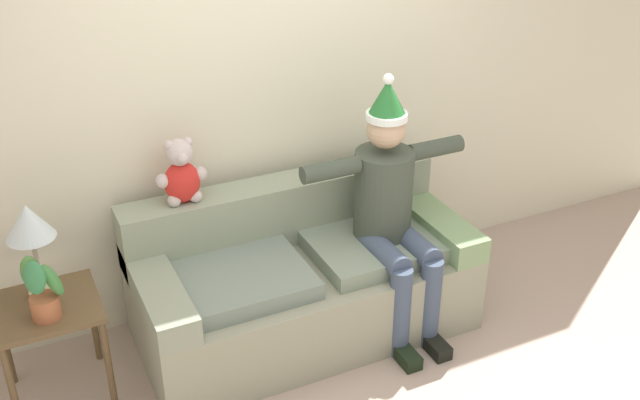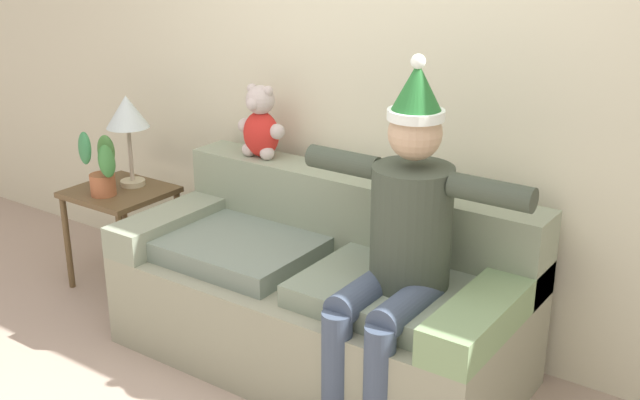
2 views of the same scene
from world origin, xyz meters
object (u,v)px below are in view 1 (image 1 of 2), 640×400
(teddy_bear, at_px, (181,174))
(table_lamp, at_px, (29,226))
(person_seated, at_px, (391,206))
(couch, at_px, (302,278))
(potted_plant, at_px, (42,290))
(side_table, at_px, (49,320))

(teddy_bear, xyz_separation_m, table_lamp, (-0.82, -0.17, -0.04))
(teddy_bear, height_order, table_lamp, teddy_bear)
(table_lamp, bearing_deg, person_seated, -8.20)
(couch, relative_size, potted_plant, 5.16)
(couch, bearing_deg, person_seated, -18.42)
(side_table, bearing_deg, couch, -0.46)
(couch, height_order, potted_plant, potted_plant)
(side_table, height_order, table_lamp, table_lamp)
(teddy_bear, bearing_deg, person_seated, -22.26)
(side_table, bearing_deg, table_lamp, 86.70)
(couch, xyz_separation_m, teddy_bear, (-0.59, 0.28, 0.69))
(couch, distance_m, side_table, 1.42)
(couch, relative_size, person_seated, 1.25)
(person_seated, xyz_separation_m, table_lamp, (-1.90, 0.27, 0.20))
(couch, bearing_deg, potted_plant, -175.98)
(teddy_bear, relative_size, table_lamp, 0.73)
(teddy_bear, relative_size, side_table, 0.65)
(person_seated, height_order, potted_plant, person_seated)
(table_lamp, relative_size, potted_plant, 1.39)
(couch, height_order, side_table, couch)
(couch, distance_m, teddy_bear, 0.94)
(potted_plant, bearing_deg, table_lamp, 87.82)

